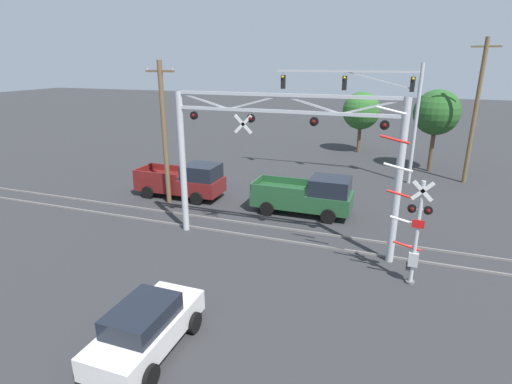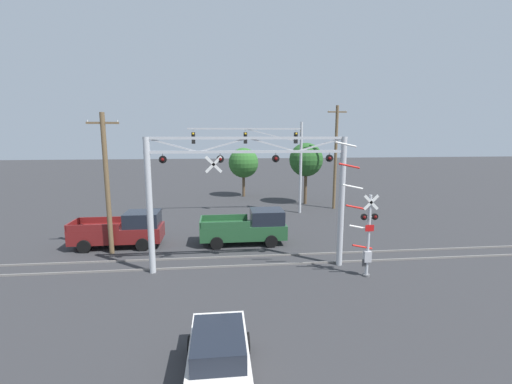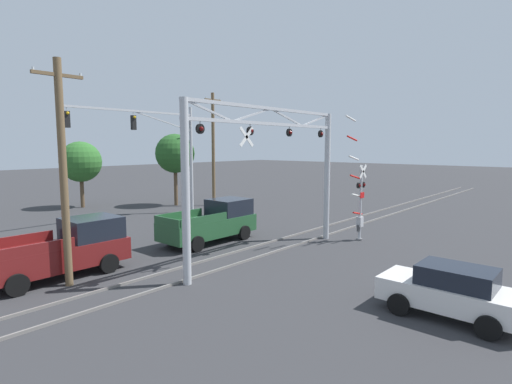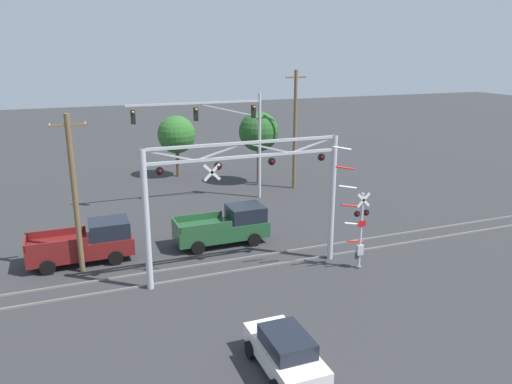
{
  "view_description": "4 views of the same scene",
  "coord_description": "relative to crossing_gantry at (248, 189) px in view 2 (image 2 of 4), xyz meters",
  "views": [
    {
      "loc": [
        4.86,
        -2.83,
        8.34
      ],
      "look_at": [
        -1.96,
        16.0,
        1.72
      ],
      "focal_mm": 28.0,
      "sensor_mm": 36.0,
      "label": 1
    },
    {
      "loc": [
        -1.47,
        -3.56,
        7.12
      ],
      "look_at": [
        0.44,
        14.2,
        4.11
      ],
      "focal_mm": 24.0,
      "sensor_mm": 36.0,
      "label": 2
    },
    {
      "loc": [
        -14.39,
        2.18,
        5.25
      ],
      "look_at": [
        -1.84,
        13.15,
        3.32
      ],
      "focal_mm": 28.0,
      "sensor_mm": 36.0,
      "label": 3
    },
    {
      "loc": [
        -8.29,
        -8.87,
        11.36
      ],
      "look_at": [
        1.25,
        15.6,
        3.83
      ],
      "focal_mm": 35.0,
      "sensor_mm": 36.0,
      "label": 4
    }
  ],
  "objects": [
    {
      "name": "crossing_signal_mast",
      "position": [
        5.73,
        -1.65,
        -2.08
      ],
      "size": [
        2.33,
        0.35,
        6.81
      ],
      "color": "#B7BABF",
      "rests_on": "ground_plane"
    },
    {
      "name": "utility_pole_right",
      "position": [
        9.56,
        14.23,
        0.7
      ],
      "size": [
        1.8,
        0.28,
        9.8
      ],
      "color": "brown",
      "rests_on": "ground_plane"
    },
    {
      "name": "utility_pole_left",
      "position": [
        -8.04,
        3.27,
        -0.02
      ],
      "size": [
        1.8,
        0.28,
        8.37
      ],
      "color": "brown",
      "rests_on": "ground_plane"
    },
    {
      "name": "rail_track_near",
      "position": [
        0.01,
        0.28,
        -4.3
      ],
      "size": [
        80.0,
        0.08,
        0.1
      ],
      "primitive_type": "cube",
      "color": "gray",
      "rests_on": "ground_plane"
    },
    {
      "name": "pickup_truck_following",
      "position": [
        -7.66,
        4.58,
        -3.27
      ],
      "size": [
        5.57,
        2.35,
        2.24
      ],
      "color": "maroon",
      "rests_on": "ground_plane"
    },
    {
      "name": "rail_track_far",
      "position": [
        0.01,
        1.72,
        -4.3
      ],
      "size": [
        80.0,
        0.08,
        0.1
      ],
      "primitive_type": "cube",
      "color": "gray",
      "rests_on": "ground_plane"
    },
    {
      "name": "background_tree_beyond_span",
      "position": [
        7.35,
        16.76,
        0.22
      ],
      "size": [
        3.42,
        3.42,
        6.3
      ],
      "color": "brown",
      "rests_on": "ground_plane"
    },
    {
      "name": "sedan_waiting",
      "position": [
        -1.58,
        -8.44,
        -3.52
      ],
      "size": [
        1.99,
        4.1,
        1.62
      ],
      "color": "silver",
      "rests_on": "ground_plane"
    },
    {
      "name": "traffic_signal_span",
      "position": [
        3.41,
        12.73,
        1.3
      ],
      "size": [
        10.1,
        0.39,
        8.21
      ],
      "color": "#B7BABF",
      "rests_on": "ground_plane"
    },
    {
      "name": "background_tree_far_left_verge",
      "position": [
        1.31,
        21.8,
        -0.45
      ],
      "size": [
        3.43,
        3.43,
        5.63
      ],
      "color": "brown",
      "rests_on": "ground_plane"
    },
    {
      "name": "pickup_truck_lead",
      "position": [
        0.37,
        4.36,
        -3.27
      ],
      "size": [
        5.58,
        2.35,
        2.24
      ],
      "color": "#23512D",
      "rests_on": "ground_plane"
    },
    {
      "name": "crossing_gantry",
      "position": [
        0.0,
        0.0,
        0.0
      ],
      "size": [
        10.37,
        0.32,
        7.01
      ],
      "color": "#B7BABF",
      "rests_on": "ground_plane"
    }
  ]
}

